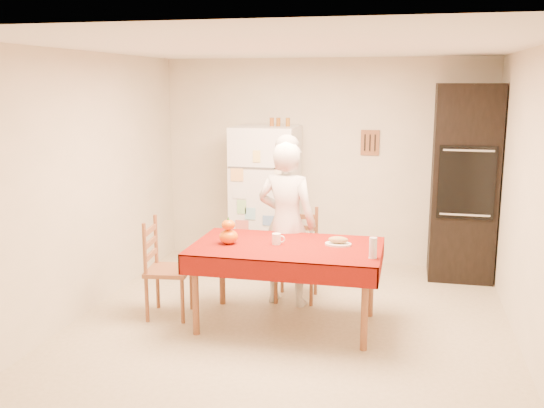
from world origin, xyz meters
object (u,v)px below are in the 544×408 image
(chair_far, at_px, (297,250))
(chair_left, at_px, (162,264))
(oven_cabinet, at_px, (464,183))
(wine_glass, at_px, (373,248))
(dining_table, at_px, (287,253))
(coffee_mug, at_px, (276,239))
(seated_woman, at_px, (287,224))
(bread_plate, at_px, (338,244))
(refrigerator, at_px, (266,197))
(pumpkin_lower, at_px, (229,237))

(chair_far, xyz_separation_m, chair_left, (-1.16, -0.79, 0.00))
(oven_cabinet, height_order, wine_glass, oven_cabinet)
(dining_table, xyz_separation_m, wine_glass, (0.78, -0.24, 0.16))
(chair_left, bearing_deg, coffee_mug, -94.91)
(seated_woman, distance_m, bread_plate, 0.73)
(refrigerator, bearing_deg, pumpkin_lower, -87.20)
(pumpkin_lower, bearing_deg, seated_woman, 56.01)
(coffee_mug, bearing_deg, bread_plate, 9.68)
(chair_far, height_order, wine_glass, chair_far)
(coffee_mug, distance_m, pumpkin_lower, 0.44)
(chair_left, xyz_separation_m, wine_glass, (1.99, -0.21, 0.34))
(oven_cabinet, distance_m, coffee_mug, 2.55)
(chair_left, relative_size, wine_glass, 5.40)
(seated_woman, distance_m, wine_glass, 1.20)
(refrigerator, relative_size, chair_far, 1.79)
(dining_table, relative_size, coffee_mug, 17.00)
(oven_cabinet, bearing_deg, dining_table, -132.00)
(oven_cabinet, height_order, seated_woman, oven_cabinet)
(chair_left, distance_m, wine_glass, 2.03)
(wine_glass, relative_size, bread_plate, 0.73)
(seated_woman, distance_m, pumpkin_lower, 0.74)
(chair_far, xyz_separation_m, coffee_mug, (-0.06, -0.74, 0.30))
(dining_table, bearing_deg, chair_left, -178.63)
(oven_cabinet, xyz_separation_m, dining_table, (-1.66, -1.84, -0.41))
(pumpkin_lower, xyz_separation_m, bread_plate, (0.98, 0.17, -0.06))
(oven_cabinet, bearing_deg, bread_plate, -124.80)
(chair_far, xyz_separation_m, pumpkin_lower, (-0.49, -0.82, 0.32))
(chair_far, xyz_separation_m, wine_glass, (0.82, -1.00, 0.34))
(refrigerator, distance_m, wine_glass, 2.47)
(seated_woman, height_order, pumpkin_lower, seated_woman)
(refrigerator, relative_size, chair_left, 1.79)
(seated_woman, bearing_deg, wine_glass, 148.28)
(seated_woman, xyz_separation_m, pumpkin_lower, (-0.42, -0.62, -0.00))
(refrigerator, xyz_separation_m, wine_glass, (1.40, -2.03, -0.00))
(dining_table, relative_size, seated_woman, 1.03)
(seated_woman, bearing_deg, oven_cabinet, -134.29)
(seated_woman, relative_size, wine_glass, 9.41)
(oven_cabinet, relative_size, chair_left, 2.32)
(oven_cabinet, height_order, bread_plate, oven_cabinet)
(bread_plate, bearing_deg, coffee_mug, -170.32)
(pumpkin_lower, bearing_deg, bread_plate, 9.60)
(oven_cabinet, xyz_separation_m, pumpkin_lower, (-2.19, -1.90, -0.27))
(dining_table, distance_m, coffee_mug, 0.16)
(coffee_mug, relative_size, wine_glass, 0.57)
(chair_left, xyz_separation_m, pumpkin_lower, (0.67, -0.03, 0.32))
(seated_woman, bearing_deg, refrigerator, -57.95)
(chair_left, height_order, seated_woman, seated_woman)
(wine_glass, bearing_deg, refrigerator, 124.64)
(wine_glass, bearing_deg, pumpkin_lower, 172.24)
(dining_table, xyz_separation_m, chair_far, (-0.04, 0.76, -0.18))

